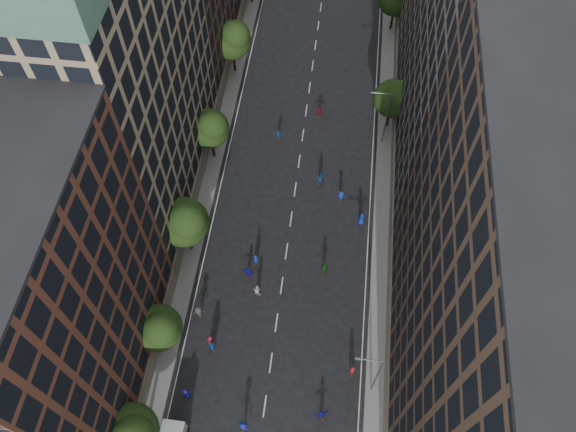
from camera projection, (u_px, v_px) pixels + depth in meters
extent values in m
plane|color=black|center=(299.00, 164.00, 73.14)|extent=(240.00, 240.00, 0.00)
cube|color=slate|center=(219.00, 113.00, 77.84)|extent=(4.00, 105.00, 0.15)
cube|color=slate|center=(392.00, 129.00, 76.28)|extent=(4.00, 105.00, 0.15)
cube|color=#582F21|center=(34.00, 308.00, 46.31)|extent=(14.00, 22.00, 30.00)
cube|color=#89775A|center=(112.00, 83.00, 57.35)|extent=(14.00, 26.00, 34.00)
cube|color=#4A3527|center=(510.00, 300.00, 43.43)|extent=(14.00, 30.00, 36.00)
cube|color=#5C544C|center=(481.00, 58.00, 60.09)|extent=(14.00, 28.00, 33.00)
sphere|color=black|center=(130.00, 432.00, 50.05)|extent=(5.20, 5.20, 5.20)
cylinder|color=black|center=(165.00, 340.00, 58.51)|extent=(0.36, 0.36, 3.70)
sphere|color=black|center=(159.00, 328.00, 55.67)|extent=(4.80, 4.80, 4.80)
sphere|color=black|center=(161.00, 329.00, 54.36)|extent=(3.60, 3.60, 3.60)
cylinder|color=black|center=(189.00, 240.00, 64.65)|extent=(0.36, 0.36, 4.22)
sphere|color=black|center=(184.00, 222.00, 61.41)|extent=(5.60, 5.60, 5.60)
sphere|color=black|center=(187.00, 220.00, 59.88)|extent=(4.20, 4.20, 4.20)
cylinder|color=black|center=(213.00, 147.00, 72.23)|extent=(0.36, 0.36, 3.87)
sphere|color=black|center=(209.00, 129.00, 69.26)|extent=(5.00, 5.00, 5.00)
sphere|color=black|center=(212.00, 125.00, 67.89)|extent=(3.75, 3.75, 3.75)
cylinder|color=black|center=(234.00, 60.00, 80.65)|extent=(0.36, 0.36, 4.05)
sphere|color=black|center=(232.00, 40.00, 77.54)|extent=(5.40, 5.40, 5.40)
sphere|color=black|center=(235.00, 35.00, 76.07)|extent=(4.05, 4.05, 4.05)
cylinder|color=black|center=(389.00, 117.00, 75.08)|extent=(0.36, 0.36, 3.74)
sphere|color=black|center=(393.00, 99.00, 72.21)|extent=(5.00, 5.00, 5.00)
sphere|color=black|center=(399.00, 95.00, 70.84)|extent=(3.75, 3.75, 3.75)
cylinder|color=black|center=(392.00, 19.00, 85.60)|extent=(0.36, 0.36, 3.96)
cylinder|color=#595B60|center=(377.00, 376.00, 53.79)|extent=(0.18, 0.18, 9.00)
cylinder|color=#595B60|center=(370.00, 360.00, 50.07)|extent=(2.40, 0.12, 0.12)
cube|color=#595B60|center=(358.00, 359.00, 50.18)|extent=(0.50, 0.22, 0.15)
cylinder|color=#595B60|center=(386.00, 120.00, 71.30)|extent=(0.18, 0.18, 9.00)
cylinder|color=#595B60|center=(382.00, 93.00, 67.58)|extent=(2.40, 0.12, 0.12)
cube|color=#595B60|center=(373.00, 93.00, 67.69)|extent=(0.50, 0.22, 0.15)
cylinder|color=black|center=(166.00, 428.00, 55.18)|extent=(0.27, 0.79, 0.79)
cylinder|color=black|center=(187.00, 431.00, 55.04)|extent=(0.27, 0.79, 0.79)
imported|color=#1814A8|center=(186.00, 393.00, 56.52)|extent=(0.96, 0.74, 1.74)
imported|color=navy|center=(244.00, 427.00, 54.72)|extent=(1.41, 1.13, 1.91)
imported|color=#1348A0|center=(212.00, 347.00, 59.04)|extent=(1.19, 0.71, 1.89)
imported|color=#1614A9|center=(322.00, 415.00, 55.52)|extent=(1.47, 0.98, 1.52)
imported|color=#A31B33|center=(211.00, 341.00, 59.41)|extent=(1.00, 0.74, 1.85)
imported|color=maroon|center=(352.00, 370.00, 57.73)|extent=(0.72, 0.52, 1.82)
imported|color=silver|center=(257.00, 290.00, 62.57)|extent=(1.00, 0.85, 1.79)
imported|color=#3C3C40|center=(199.00, 312.00, 61.10)|extent=(1.40, 1.06, 1.93)
imported|color=#1B5A1B|center=(324.00, 268.00, 63.99)|extent=(1.15, 0.73, 1.83)
imported|color=#1716B4|center=(248.00, 273.00, 63.89)|extent=(1.48, 0.76, 1.52)
imported|color=#13299C|center=(362.00, 219.00, 67.49)|extent=(1.04, 0.77, 1.94)
imported|color=#1535B0|center=(256.00, 259.00, 64.64)|extent=(0.76, 0.62, 1.81)
imported|color=#114191|center=(320.00, 178.00, 70.78)|extent=(1.03, 0.88, 1.84)
imported|color=#142FA9|center=(341.00, 196.00, 69.41)|extent=(1.18, 0.75, 1.73)
imported|color=#1656B4|center=(278.00, 135.00, 74.74)|extent=(1.02, 0.65, 1.62)
imported|color=maroon|center=(320.00, 112.00, 76.93)|extent=(1.53, 0.53, 1.63)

